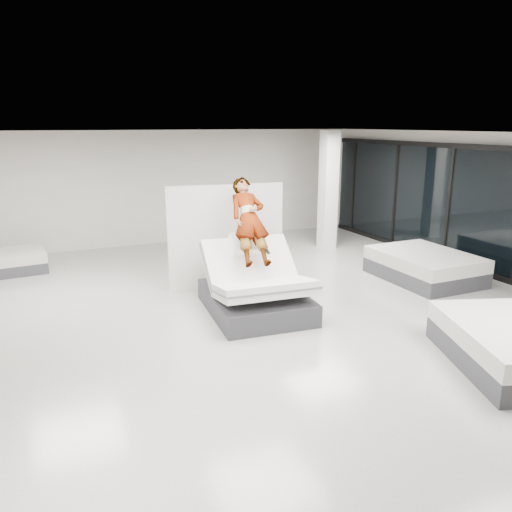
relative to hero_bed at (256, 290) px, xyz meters
name	(u,v)px	position (x,y,z in m)	size (l,w,h in m)	color
room	(266,237)	(-0.17, -0.79, 1.17)	(14.00, 14.04, 3.20)	#B3B1A9
hero_bed	(256,290)	(0.00, 0.00, 0.00)	(1.86, 2.35, 1.39)	#343438
person	(250,235)	(0.03, 0.32, 0.96)	(0.67, 0.44, 1.85)	slate
remote	(268,251)	(0.22, -0.04, 0.72)	(0.05, 0.14, 0.03)	black
divider_panel	(226,237)	(0.03, 1.54, 0.67)	(2.40, 0.11, 2.18)	white
flat_bed_right_far	(424,266)	(4.24, 0.29, -0.12)	(1.67, 2.23, 0.61)	#343438
flat_bed_left_far	(5,262)	(-4.29, 4.73, -0.19)	(1.83, 1.44, 0.48)	#343438
column	(328,191)	(3.83, 3.71, 1.17)	(0.40, 0.40, 3.20)	white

